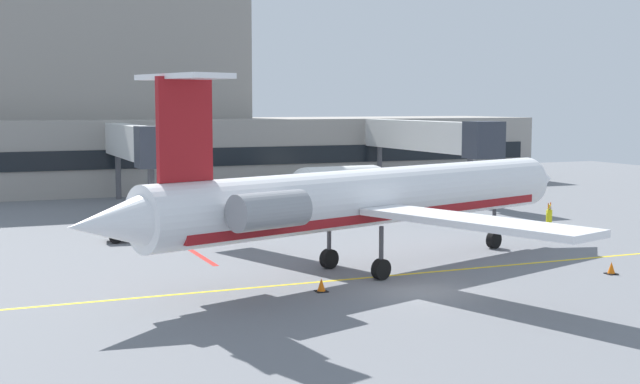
{
  "coord_description": "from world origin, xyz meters",
  "views": [
    {
      "loc": [
        -16.88,
        -29.3,
        7.49
      ],
      "look_at": [
        0.03,
        10.64,
        3.0
      ],
      "focal_mm": 47.73,
      "sensor_mm": 36.0,
      "label": 1
    }
  ],
  "objects_px": {
    "baggage_tug": "(447,205)",
    "marshaller": "(549,219)",
    "fuel_tank": "(340,182)",
    "regional_jet": "(366,198)",
    "belt_loader": "(148,222)",
    "pushback_tractor": "(419,190)"
  },
  "relations": [
    {
      "from": "pushback_tractor",
      "to": "belt_loader",
      "type": "relative_size",
      "value": 0.8
    },
    {
      "from": "regional_jet",
      "to": "baggage_tug",
      "type": "bearing_deg",
      "value": 47.06
    },
    {
      "from": "regional_jet",
      "to": "baggage_tug",
      "type": "distance_m",
      "value": 18.4
    },
    {
      "from": "belt_loader",
      "to": "marshaller",
      "type": "relative_size",
      "value": 2.12
    },
    {
      "from": "baggage_tug",
      "to": "marshaller",
      "type": "bearing_deg",
      "value": -78.95
    },
    {
      "from": "baggage_tug",
      "to": "pushback_tractor",
      "type": "distance_m",
      "value": 9.56
    },
    {
      "from": "belt_loader",
      "to": "fuel_tank",
      "type": "bearing_deg",
      "value": 35.82
    },
    {
      "from": "marshaller",
      "to": "belt_loader",
      "type": "bearing_deg",
      "value": 160.25
    },
    {
      "from": "pushback_tractor",
      "to": "fuel_tank",
      "type": "bearing_deg",
      "value": 153.89
    },
    {
      "from": "pushback_tractor",
      "to": "marshaller",
      "type": "xyz_separation_m",
      "value": [
        -1.45,
        -17.33,
        0.01
      ]
    },
    {
      "from": "pushback_tractor",
      "to": "fuel_tank",
      "type": "xyz_separation_m",
      "value": [
        -5.45,
        2.67,
        0.57
      ]
    },
    {
      "from": "pushback_tractor",
      "to": "baggage_tug",
      "type": "bearing_deg",
      "value": -108.7
    },
    {
      "from": "regional_jet",
      "to": "baggage_tug",
      "type": "xyz_separation_m",
      "value": [
        12.43,
        13.36,
        -2.36
      ]
    },
    {
      "from": "pushback_tractor",
      "to": "marshaller",
      "type": "distance_m",
      "value": 17.39
    },
    {
      "from": "regional_jet",
      "to": "belt_loader",
      "type": "xyz_separation_m",
      "value": [
        -7.13,
        12.69,
        -2.3
      ]
    },
    {
      "from": "belt_loader",
      "to": "fuel_tank",
      "type": "distance_m",
      "value": 21.19
    },
    {
      "from": "fuel_tank",
      "to": "regional_jet",
      "type": "bearing_deg",
      "value": -111.83
    },
    {
      "from": "regional_jet",
      "to": "fuel_tank",
      "type": "xyz_separation_m",
      "value": [
        10.05,
        25.08,
        -1.78
      ]
    },
    {
      "from": "baggage_tug",
      "to": "marshaller",
      "type": "height_order",
      "value": "baggage_tug"
    },
    {
      "from": "belt_loader",
      "to": "pushback_tractor",
      "type": "bearing_deg",
      "value": 23.27
    },
    {
      "from": "pushback_tractor",
      "to": "marshaller",
      "type": "height_order",
      "value": "pushback_tractor"
    },
    {
      "from": "baggage_tug",
      "to": "belt_loader",
      "type": "distance_m",
      "value": 19.57
    }
  ]
}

